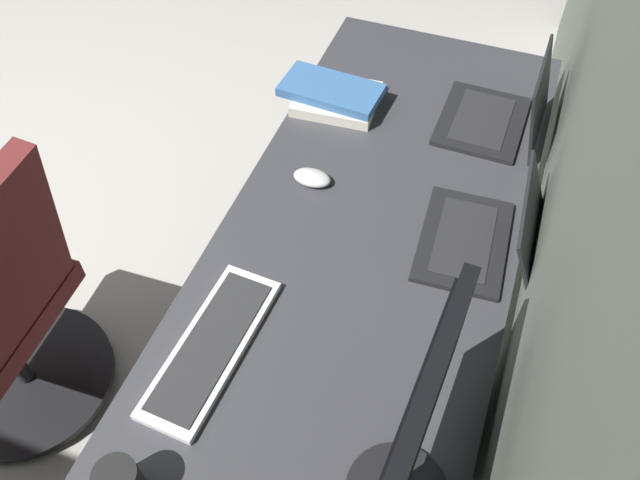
{
  "coord_description": "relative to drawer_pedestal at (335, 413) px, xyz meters",
  "views": [
    {
      "loc": [
        0.94,
        2.21,
        1.99
      ],
      "look_at": [
        0.14,
        1.92,
        0.95
      ],
      "focal_mm": 36.28,
      "sensor_mm": 36.0,
      "label": 1
    }
  ],
  "objects": [
    {
      "name": "desk",
      "position": [
        -0.09,
        -0.03,
        0.32
      ],
      "size": [
        2.3,
        0.74,
        0.73
      ],
      "color": "#38383D",
      "rests_on": "ground"
    },
    {
      "name": "drawer_pedestal",
      "position": [
        0.0,
        0.0,
        0.0
      ],
      "size": [
        0.4,
        0.51,
        0.69
      ],
      "color": "#38383D",
      "rests_on": "ground"
    },
    {
      "name": "mouse_main",
      "position": [
        -0.44,
        -0.23,
        0.4
      ],
      "size": [
        0.06,
        0.1,
        0.03
      ],
      "primitive_type": "ellipsoid",
      "color": "silver",
      "rests_on": "desk"
    },
    {
      "name": "monitor_primary",
      "position": [
        0.28,
        0.21,
        0.61
      ],
      "size": [
        0.56,
        0.2,
        0.39
      ],
      "color": "black",
      "rests_on": "desk"
    },
    {
      "name": "wall_back",
      "position": [
        -0.23,
        0.41,
        0.95
      ],
      "size": [
        4.86,
        0.1,
        2.6
      ],
      "primitive_type": "cube",
      "color": "slate",
      "rests_on": "ground"
    },
    {
      "name": "laptop_leftmost",
      "position": [
        -0.84,
        0.21,
        0.44
      ],
      "size": [
        0.3,
        0.29,
        0.24
      ],
      "color": "black",
      "rests_on": "desk"
    },
    {
      "name": "book_stack_near",
      "position": [
        -0.78,
        -0.28,
        0.41
      ],
      "size": [
        0.22,
        0.31,
        0.06
      ],
      "color": "beige",
      "rests_on": "desk"
    },
    {
      "name": "keyboard_main",
      "position": [
        0.12,
        -0.26,
        0.39
      ],
      "size": [
        0.43,
        0.16,
        0.02
      ],
      "color": "silver",
      "rests_on": "desk"
    },
    {
      "name": "laptop_left",
      "position": [
        -0.38,
        0.26,
        0.43
      ],
      "size": [
        0.33,
        0.31,
        0.21
      ],
      "color": "black",
      "rests_on": "desk"
    }
  ]
}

